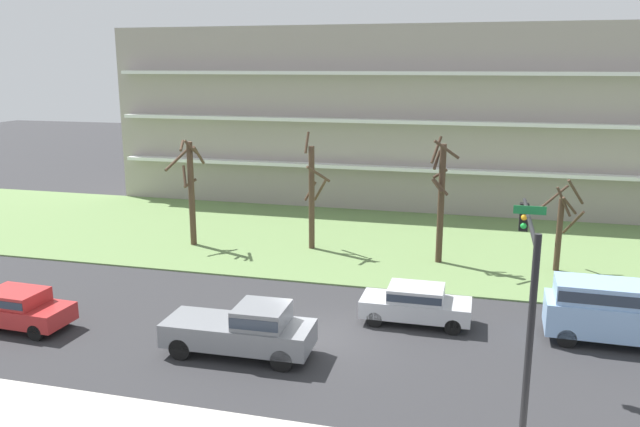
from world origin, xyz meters
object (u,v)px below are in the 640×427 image
tree_right (561,225)px  sedan_silver_near_right (416,303)px  van_blue_near_left (619,308)px  sedan_red_center_right (16,307)px  tree_center (441,198)px  pickup_gray_center_left (245,329)px  tree_far_left (190,188)px  traffic_signal_mast (527,285)px  tree_left (312,195)px

tree_right → sedan_silver_near_right: bearing=-126.7°
tree_right → van_blue_near_left: bearing=-81.3°
tree_right → sedan_red_center_right: 25.18m
tree_center → van_blue_near_left: size_ratio=1.28×
sedan_silver_near_right → tree_center: bearing=-92.1°
pickup_gray_center_left → sedan_silver_near_right: 7.20m
tree_far_left → tree_right: 20.05m
van_blue_near_left → sedan_silver_near_right: size_ratio=1.19×
tree_far_left → sedan_silver_near_right: bearing=-30.5°
tree_far_left → traffic_signal_mast: bearing=-40.9°
tree_far_left → pickup_gray_center_left: bearing=-57.1°
pickup_gray_center_left → van_blue_near_left: bearing=17.7°
van_blue_near_left → sedan_red_center_right: size_ratio=1.17×
tree_left → van_blue_near_left: tree_left is taller
sedan_silver_near_right → traffic_signal_mast: 8.71m
tree_far_left → sedan_red_center_right: (-1.55, -12.60, -2.55)m
pickup_gray_center_left → sedan_red_center_right: size_ratio=1.22×
van_blue_near_left → pickup_gray_center_left: 13.92m
van_blue_near_left → pickup_gray_center_left: bearing=19.9°
van_blue_near_left → pickup_gray_center_left: van_blue_near_left is taller
tree_center → pickup_gray_center_left: tree_center is taller
pickup_gray_center_left → sedan_red_center_right: (-9.69, -0.00, -0.14)m
sedan_silver_near_right → tree_left: bearing=-53.2°
sedan_red_center_right → traffic_signal_mast: 19.50m
tree_right → sedan_silver_near_right: size_ratio=1.13×
tree_right → van_blue_near_left: (1.28, -8.40, -1.03)m
tree_right → van_blue_near_left: 8.56m
sedan_silver_near_right → traffic_signal_mast: traffic_signal_mast is taller
tree_right → tree_left: bearing=176.9°
tree_left → traffic_signal_mast: size_ratio=1.04×
tree_right → sedan_silver_near_right: (-6.25, -8.40, -1.56)m
tree_center → sedan_red_center_right: (-15.59, -12.79, -2.68)m
tree_right → sedan_silver_near_right: 10.59m
pickup_gray_center_left → sedan_silver_near_right: (5.63, 4.50, -0.14)m
pickup_gray_center_left → tree_left: bearing=94.0°
tree_left → traffic_signal_mast: tree_left is taller
tree_right → sedan_red_center_right: (-21.57, -12.90, -1.56)m
van_blue_near_left → traffic_signal_mast: size_ratio=0.82×
sedan_red_center_right → sedan_silver_near_right: size_ratio=1.01×
tree_center → van_blue_near_left: tree_center is taller
pickup_gray_center_left → sedan_red_center_right: bearing=178.9°
van_blue_near_left → tree_center: bearing=-47.7°
tree_right → sedan_red_center_right: size_ratio=1.11×
tree_center → sedan_silver_near_right: (-0.27, -8.29, -2.68)m
tree_center → pickup_gray_center_left: size_ratio=1.23×
tree_left → van_blue_near_left: size_ratio=1.27×
tree_far_left → tree_right: size_ratio=1.25×
tree_far_left → van_blue_near_left: (21.31, -8.10, -2.03)m
van_blue_near_left → sedan_silver_near_right: (-7.54, 0.00, -0.52)m
tree_right → van_blue_near_left: tree_right is taller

